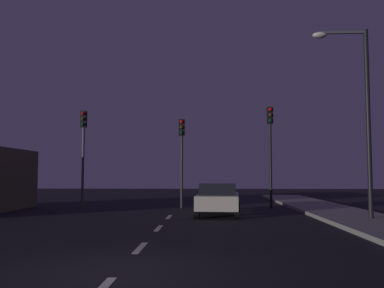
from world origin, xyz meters
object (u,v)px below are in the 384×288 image
object	(u,v)px
street_lamp_right	(359,105)
car_stopped_ahead	(218,198)
traffic_signal_center	(182,145)
traffic_signal_left	(83,140)
traffic_signal_right	(270,138)

from	to	relation	value
street_lamp_right	car_stopped_ahead	bearing A→B (deg)	153.84
traffic_signal_center	car_stopped_ahead	world-z (taller)	traffic_signal_center
traffic_signal_left	car_stopped_ahead	distance (m)	8.72
traffic_signal_left	car_stopped_ahead	size ratio (longest dim) A/B	1.13
traffic_signal_center	street_lamp_right	bearing A→B (deg)	-41.62
traffic_signal_left	traffic_signal_center	world-z (taller)	traffic_signal_left
car_stopped_ahead	traffic_signal_center	bearing A→B (deg)	116.34
traffic_signal_center	car_stopped_ahead	size ratio (longest dim) A/B	1.03
traffic_signal_right	car_stopped_ahead	bearing A→B (deg)	-127.26
traffic_signal_center	traffic_signal_right	size ratio (longest dim) A/B	0.88
traffic_signal_left	traffic_signal_center	bearing A→B (deg)	-0.01
traffic_signal_right	street_lamp_right	xyz separation A→B (m)	(2.47, -6.43, 0.70)
traffic_signal_right	traffic_signal_left	bearing A→B (deg)	-180.00
traffic_signal_left	street_lamp_right	xyz separation A→B (m)	(12.63, -6.43, 0.80)
traffic_signal_right	street_lamp_right	size ratio (longest dim) A/B	0.73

